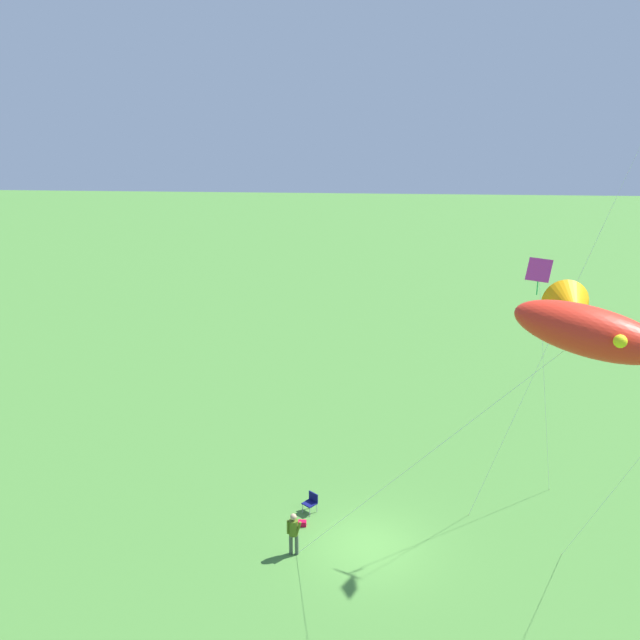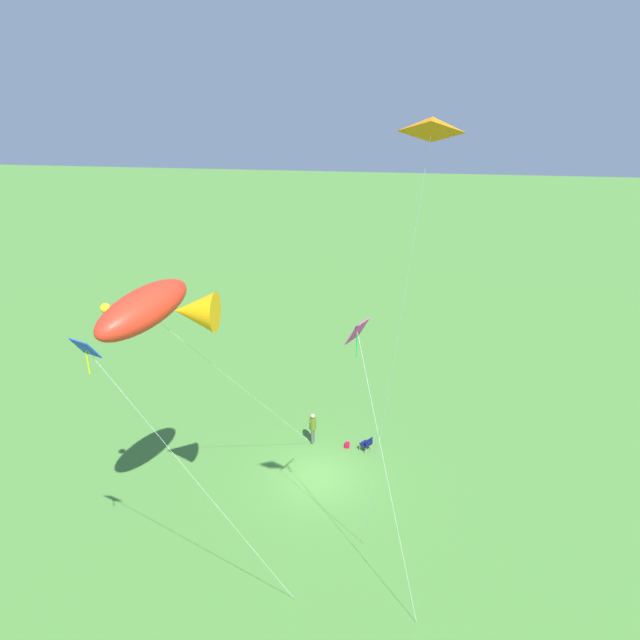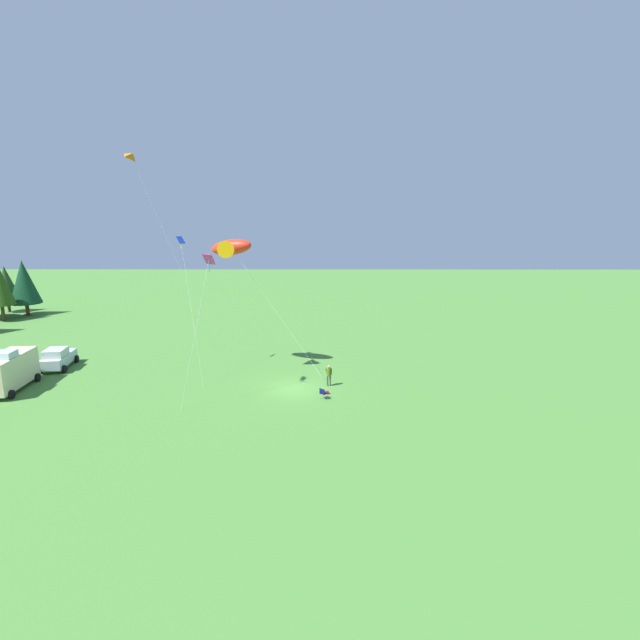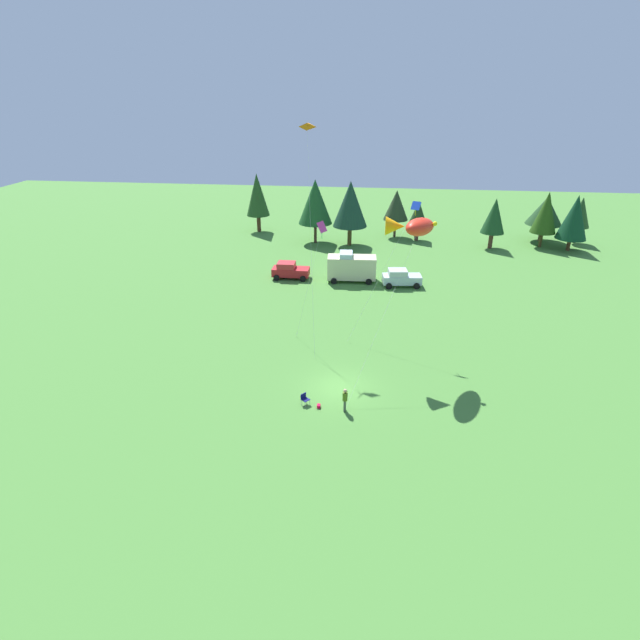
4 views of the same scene
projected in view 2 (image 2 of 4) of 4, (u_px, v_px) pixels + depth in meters
The scene contains 8 objects.
ground_plane at pixel (319, 477), 29.79m from camera, with size 160.00×160.00×0.00m, color #457D33.
person_kite_flyer at pixel (313, 426), 32.00m from camera, with size 0.38×0.57×1.74m.
folding_chair at pixel (367, 443), 31.50m from camera, with size 0.68×0.68×0.82m.
backpack_on_grass at pixel (347, 445), 32.02m from camera, with size 0.32×0.22×0.22m, color red.
kite_large_fish at pixel (156, 310), 20.94m from camera, with size 6.29×10.47×11.68m.
kite_diamond_blue at pixel (100, 366), 17.18m from camera, with size 5.57×2.93×11.69m.
kite_diamond_rainbow at pixel (359, 343), 20.17m from camera, with size 2.89×2.46×10.83m.
kite_delta_orange at pixel (431, 130), 13.37m from camera, with size 1.87×6.43×17.65m.
Camera 2 is at (-2.74, 24.11, 18.85)m, focal length 35.00 mm.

